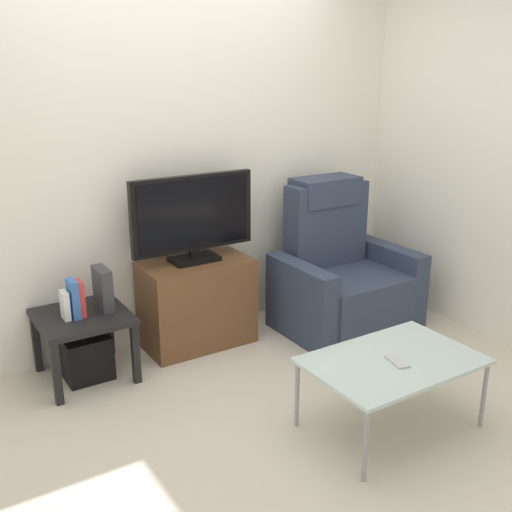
% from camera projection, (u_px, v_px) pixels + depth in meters
% --- Properties ---
extents(ground_plane, '(6.40, 6.40, 0.00)m').
position_uv_depth(ground_plane, '(262.00, 399.00, 3.57)').
color(ground_plane, beige).
extents(wall_back, '(6.40, 0.06, 2.60)m').
position_uv_depth(wall_back, '(171.00, 154.00, 4.08)').
color(wall_back, silver).
rests_on(wall_back, ground).
extents(wall_side, '(0.06, 4.48, 2.60)m').
position_uv_depth(wall_side, '(494.00, 153.00, 4.13)').
color(wall_side, silver).
rests_on(wall_side, ground).
extents(tv_stand, '(0.74, 0.41, 0.60)m').
position_uv_depth(tv_stand, '(197.00, 303.00, 4.19)').
color(tv_stand, brown).
rests_on(tv_stand, ground).
extents(television, '(0.87, 0.20, 0.59)m').
position_uv_depth(television, '(193.00, 217.00, 4.02)').
color(television, black).
rests_on(television, tv_stand).
extents(recliner_armchair, '(0.98, 0.78, 1.08)m').
position_uv_depth(recliner_armchair, '(341.00, 277.00, 4.50)').
color(recliner_armchair, '#2D384C').
rests_on(recliner_armchair, ground).
extents(side_table, '(0.54, 0.54, 0.42)m').
position_uv_depth(side_table, '(83.00, 324.00, 3.72)').
color(side_table, black).
rests_on(side_table, ground).
extents(subwoofer_box, '(0.28, 0.28, 0.28)m').
position_uv_depth(subwoofer_box, '(86.00, 356.00, 3.79)').
color(subwoofer_box, black).
rests_on(subwoofer_box, ground).
extents(book_leftmost, '(0.04, 0.10, 0.18)m').
position_uv_depth(book_leftmost, '(65.00, 305.00, 3.61)').
color(book_leftmost, white).
rests_on(book_leftmost, side_table).
extents(book_middle, '(0.04, 0.13, 0.24)m').
position_uv_depth(book_middle, '(73.00, 299.00, 3.63)').
color(book_middle, '#3366B2').
rests_on(book_middle, side_table).
extents(book_rightmost, '(0.04, 0.11, 0.22)m').
position_uv_depth(book_rightmost, '(80.00, 298.00, 3.65)').
color(book_rightmost, red).
rests_on(book_rightmost, side_table).
extents(game_console, '(0.07, 0.20, 0.27)m').
position_uv_depth(game_console, '(103.00, 289.00, 3.74)').
color(game_console, '#333338').
rests_on(game_console, side_table).
extents(coffee_table, '(0.90, 0.60, 0.40)m').
position_uv_depth(coffee_table, '(393.00, 363.00, 3.19)').
color(coffee_table, '#B2C6C1').
rests_on(coffee_table, ground).
extents(cell_phone, '(0.10, 0.16, 0.01)m').
position_uv_depth(cell_phone, '(397.00, 361.00, 3.15)').
color(cell_phone, '#B7B7BC').
rests_on(cell_phone, coffee_table).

